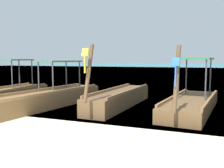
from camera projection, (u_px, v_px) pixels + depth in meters
ground at (61, 137)px, 6.29m from camera, size 120.00×120.00×0.00m
sea_water at (196, 67)px, 63.19m from camera, size 120.00×120.00×0.00m
longtail_boat_violet_ribbon at (8, 94)px, 11.59m from camera, size 1.47×5.56×2.35m
longtail_boat_pink_ribbon at (49, 98)px, 10.24m from camera, size 1.79×6.53×2.34m
longtail_boat_yellow_ribbon at (120, 98)px, 10.39m from camera, size 1.14×5.66×2.43m
longtail_boat_blue_ribbon at (192, 103)px, 9.40m from camera, size 1.88×5.52×2.36m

